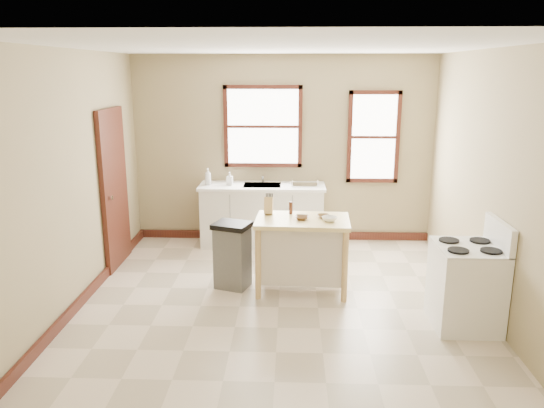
% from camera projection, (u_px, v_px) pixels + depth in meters
% --- Properties ---
extents(floor, '(5.00, 5.00, 0.00)m').
position_uv_depth(floor, '(279.00, 307.00, 5.92)').
color(floor, beige).
rests_on(floor, ground).
extents(ceiling, '(5.00, 5.00, 0.00)m').
position_uv_depth(ceiling, '(279.00, 47.00, 5.23)').
color(ceiling, white).
rests_on(ceiling, ground).
extents(wall_back, '(4.50, 0.04, 2.80)m').
position_uv_depth(wall_back, '(283.00, 150.00, 8.00)').
color(wall_back, tan).
rests_on(wall_back, ground).
extents(wall_left, '(0.04, 5.00, 2.80)m').
position_uv_depth(wall_left, '(69.00, 183.00, 5.66)').
color(wall_left, tan).
rests_on(wall_left, ground).
extents(wall_right, '(0.04, 5.00, 2.80)m').
position_uv_depth(wall_right, '(495.00, 187.00, 5.50)').
color(wall_right, tan).
rests_on(wall_right, ground).
extents(window_main, '(1.17, 0.06, 1.22)m').
position_uv_depth(window_main, '(263.00, 127.00, 7.90)').
color(window_main, '#3E1710').
rests_on(window_main, wall_back).
extents(window_side, '(0.77, 0.06, 1.37)m').
position_uv_depth(window_side, '(374.00, 137.00, 7.88)').
color(window_side, '#3E1710').
rests_on(window_side, wall_back).
extents(door_left, '(0.06, 0.90, 2.10)m').
position_uv_depth(door_left, '(114.00, 189.00, 7.00)').
color(door_left, '#3E1710').
rests_on(door_left, ground).
extents(baseboard_back, '(4.50, 0.04, 0.12)m').
position_uv_depth(baseboard_back, '(282.00, 235.00, 8.30)').
color(baseboard_back, '#3E1710').
rests_on(baseboard_back, ground).
extents(baseboard_left, '(0.04, 5.00, 0.12)m').
position_uv_depth(baseboard_left, '(83.00, 299.00, 5.99)').
color(baseboard_left, '#3E1710').
rests_on(baseboard_left, ground).
extents(sink_counter, '(1.86, 0.62, 0.92)m').
position_uv_depth(sink_counter, '(262.00, 215.00, 7.95)').
color(sink_counter, silver).
rests_on(sink_counter, ground).
extents(faucet, '(0.03, 0.03, 0.22)m').
position_uv_depth(faucet, '(263.00, 175.00, 7.98)').
color(faucet, silver).
rests_on(faucet, sink_counter).
extents(soap_bottle_a, '(0.11, 0.11, 0.25)m').
position_uv_depth(soap_bottle_a, '(208.00, 177.00, 7.81)').
color(soap_bottle_a, '#B2B2B2').
rests_on(soap_bottle_a, sink_counter).
extents(soap_bottle_b, '(0.09, 0.09, 0.19)m').
position_uv_depth(soap_bottle_b, '(230.00, 178.00, 7.83)').
color(soap_bottle_b, '#B2B2B2').
rests_on(soap_bottle_b, sink_counter).
extents(dish_rack, '(0.47, 0.41, 0.10)m').
position_uv_depth(dish_rack, '(305.00, 182.00, 7.79)').
color(dish_rack, silver).
rests_on(dish_rack, sink_counter).
extents(kitchen_island, '(1.12, 0.74, 0.89)m').
position_uv_depth(kitchen_island, '(302.00, 255.00, 6.29)').
color(kitchen_island, '#FCE194').
rests_on(kitchen_island, ground).
extents(knife_block, '(0.11, 0.11, 0.20)m').
position_uv_depth(knife_block, '(269.00, 206.00, 6.35)').
color(knife_block, tan).
rests_on(knife_block, kitchen_island).
extents(pepper_grinder, '(0.05, 0.05, 0.15)m').
position_uv_depth(pepper_grinder, '(291.00, 208.00, 6.37)').
color(pepper_grinder, '#421F11').
rests_on(pepper_grinder, kitchen_island).
extents(bowl_a, '(0.18, 0.18, 0.04)m').
position_uv_depth(bowl_a, '(302.00, 218.00, 6.15)').
color(bowl_a, brown).
rests_on(bowl_a, kitchen_island).
extents(bowl_b, '(0.17, 0.17, 0.04)m').
position_uv_depth(bowl_b, '(323.00, 216.00, 6.22)').
color(bowl_b, brown).
rests_on(bowl_b, kitchen_island).
extents(bowl_c, '(0.21, 0.21, 0.05)m').
position_uv_depth(bowl_c, '(329.00, 219.00, 6.07)').
color(bowl_c, white).
rests_on(bowl_c, kitchen_island).
extents(trash_bin, '(0.51, 0.47, 0.81)m').
position_uv_depth(trash_bin, '(232.00, 255.00, 6.39)').
color(trash_bin, '#5D5D5B').
rests_on(trash_bin, ground).
extents(gas_stove, '(0.69, 0.70, 1.13)m').
position_uv_depth(gas_stove, '(467.00, 274.00, 5.39)').
color(gas_stove, white).
rests_on(gas_stove, ground).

